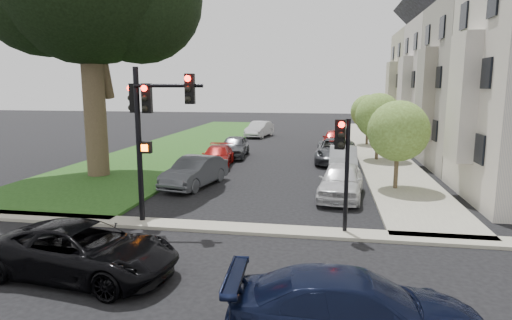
% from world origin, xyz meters
% --- Properties ---
extents(ground, '(140.00, 140.00, 0.00)m').
position_xyz_m(ground, '(0.00, 0.00, 0.00)').
color(ground, black).
rests_on(ground, ground).
extents(grass_strip, '(8.00, 44.00, 0.12)m').
position_xyz_m(grass_strip, '(-9.00, 24.00, 0.06)').
color(grass_strip, '#1A3F12').
rests_on(grass_strip, ground).
extents(sidewalk_right, '(3.50, 44.00, 0.12)m').
position_xyz_m(sidewalk_right, '(6.75, 24.00, 0.06)').
color(sidewalk_right, gray).
rests_on(sidewalk_right, ground).
extents(sidewalk_cross, '(60.00, 1.00, 0.12)m').
position_xyz_m(sidewalk_cross, '(0.00, 2.00, 0.06)').
color(sidewalk_cross, gray).
rests_on(sidewalk_cross, ground).
extents(house_b, '(7.70, 7.55, 15.97)m').
position_xyz_m(house_b, '(12.45, 15.50, 6.93)').
color(house_b, gray).
rests_on(house_b, ground).
extents(house_c, '(7.70, 7.55, 15.97)m').
position_xyz_m(house_c, '(12.45, 23.00, 6.93)').
color(house_c, '#ADADAD').
rests_on(house_c, ground).
extents(house_d, '(7.70, 7.55, 15.97)m').
position_xyz_m(house_d, '(12.45, 30.50, 6.93)').
color(house_d, '#A5A09A').
rests_on(house_d, ground).
extents(small_tree_a, '(2.91, 2.91, 4.36)m').
position_xyz_m(small_tree_a, '(6.20, 9.00, 2.90)').
color(small_tree_a, '#3D3125').
rests_on(small_tree_a, ground).
extents(small_tree_b, '(3.05, 3.05, 4.58)m').
position_xyz_m(small_tree_b, '(6.20, 17.50, 3.04)').
color(small_tree_b, '#3D3125').
rests_on(small_tree_b, ground).
extents(small_tree_c, '(2.89, 2.89, 4.33)m').
position_xyz_m(small_tree_c, '(6.20, 25.24, 2.88)').
color(small_tree_c, '#3D3125').
rests_on(small_tree_c, ground).
extents(traffic_signal_main, '(2.78, 0.73, 5.67)m').
position_xyz_m(traffic_signal_main, '(-3.35, 2.24, 3.91)').
color(traffic_signal_main, black).
rests_on(traffic_signal_main, ground).
extents(traffic_signal_secondary, '(0.53, 0.42, 3.95)m').
position_xyz_m(traffic_signal_secondary, '(3.42, 2.19, 2.76)').
color(traffic_signal_secondary, black).
rests_on(traffic_signal_secondary, ground).
extents(car_cross_near, '(5.37, 2.97, 1.42)m').
position_xyz_m(car_cross_near, '(-3.42, -2.28, 0.71)').
color(car_cross_near, black).
rests_on(car_cross_near, ground).
extents(car_cross_far, '(5.14, 2.35, 1.46)m').
position_xyz_m(car_cross_far, '(3.51, -4.29, 0.73)').
color(car_cross_far, black).
rests_on(car_cross_far, ground).
extents(car_parked_0, '(2.34, 4.80, 1.58)m').
position_xyz_m(car_parked_0, '(3.54, 7.12, 0.79)').
color(car_parked_0, silver).
rests_on(car_parked_0, ground).
extents(car_parked_1, '(1.68, 4.56, 1.49)m').
position_xyz_m(car_parked_1, '(3.82, 13.28, 0.75)').
color(car_parked_1, '#999BA0').
rests_on(car_parked_1, ground).
extents(car_parked_2, '(2.74, 5.71, 1.57)m').
position_xyz_m(car_parked_2, '(3.46, 16.43, 0.79)').
color(car_parked_2, '#3F4247').
rests_on(car_parked_2, ground).
extents(car_parked_3, '(2.35, 4.72, 1.55)m').
position_xyz_m(car_parked_3, '(3.46, 23.13, 0.77)').
color(car_parked_3, maroon).
rests_on(car_parked_3, ground).
extents(car_parked_5, '(2.49, 4.81, 1.51)m').
position_xyz_m(car_parked_5, '(-3.65, 8.17, 0.76)').
color(car_parked_5, '#3F4247').
rests_on(car_parked_5, ground).
extents(car_parked_6, '(2.29, 4.63, 1.30)m').
position_xyz_m(car_parked_6, '(-3.94, 13.67, 0.65)').
color(car_parked_6, maroon).
rests_on(car_parked_6, ground).
extents(car_parked_7, '(2.04, 4.57, 1.53)m').
position_xyz_m(car_parked_7, '(-3.68, 17.44, 0.76)').
color(car_parked_7, '#3F4247').
rests_on(car_parked_7, ground).
extents(car_parked_9, '(2.41, 4.94, 1.56)m').
position_xyz_m(car_parked_9, '(-3.88, 30.06, 0.78)').
color(car_parked_9, silver).
rests_on(car_parked_9, ground).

